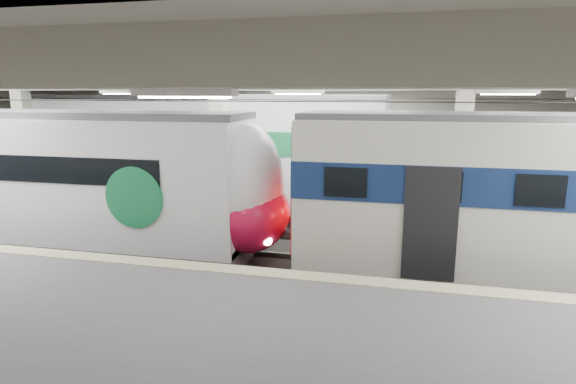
# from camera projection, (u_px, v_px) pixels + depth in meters

# --- Properties ---
(station_hall) EXTENTS (36.00, 24.00, 5.75)m
(station_hall) POSITION_uv_depth(u_px,v_px,m) (265.00, 164.00, 11.56)
(station_hall) COLOR black
(station_hall) RESTS_ON ground
(modern_emu) EXTENTS (13.55, 2.80, 4.38)m
(modern_emu) POSITION_uv_depth(u_px,v_px,m) (93.00, 184.00, 14.80)
(modern_emu) COLOR white
(modern_emu) RESTS_ON ground
(older_rer) EXTENTS (13.47, 2.97, 4.44)m
(older_rer) POSITION_uv_depth(u_px,v_px,m) (568.00, 201.00, 11.77)
(older_rer) COLOR silver
(older_rer) RESTS_ON ground
(far_train) EXTENTS (15.46, 3.91, 4.84)m
(far_train) POSITION_uv_depth(u_px,v_px,m) (198.00, 153.00, 19.73)
(far_train) COLOR white
(far_train) RESTS_ON ground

